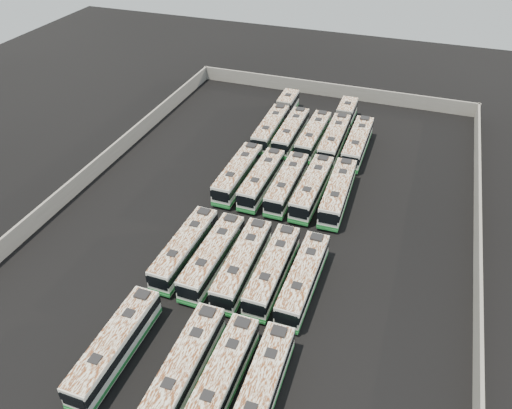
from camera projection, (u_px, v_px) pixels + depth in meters
name	position (u px, v px, depth m)	size (l,w,h in m)	color
ground	(257.00, 227.00, 54.03)	(140.00, 140.00, 0.00)	black
perimeter_wall	(257.00, 219.00, 53.38)	(45.20, 73.20, 2.20)	slate
bus_front_far_left	(115.00, 346.00, 39.48)	(2.30, 10.79, 3.04)	silver
bus_front_center	(184.00, 368.00, 37.81)	(2.44, 10.99, 3.09)	silver
bus_front_right	(221.00, 379.00, 37.03)	(2.28, 10.75, 3.03)	silver
bus_front_far_right	(261.00, 390.00, 36.30)	(2.50, 10.81, 3.03)	silver
bus_midfront_far_left	(185.00, 248.00, 48.89)	(2.46, 10.82, 3.04)	silver
bus_midfront_left	(213.00, 257.00, 47.89)	(2.47, 10.94, 3.07)	silver
bus_midfront_center	(242.00, 264.00, 47.09)	(2.50, 11.05, 3.10)	silver
bus_midfront_right	(273.00, 270.00, 46.44)	(2.35, 10.83, 3.05)	silver
bus_midfront_far_right	(303.00, 278.00, 45.53)	(2.38, 10.83, 3.04)	silver
bus_midback_far_left	(238.00, 173.00, 59.82)	(2.41, 11.04, 3.10)	silver
bus_midback_left	(262.00, 179.00, 58.93)	(2.40, 10.76, 3.02)	silver
bus_midback_center	(287.00, 184.00, 58.11)	(2.29, 10.78, 3.04)	silver
bus_midback_right	(312.00, 188.00, 57.35)	(2.55, 11.13, 3.12)	silver
bus_midback_far_right	(338.00, 192.00, 56.59)	(2.62, 11.21, 3.14)	silver
bus_back_far_left	(277.00, 120.00, 71.41)	(2.62, 16.81, 3.04)	silver
bus_back_left	(291.00, 132.00, 68.39)	(2.35, 10.84, 3.05)	silver
bus_back_center	(313.00, 136.00, 67.50)	(2.45, 10.90, 3.06)	silver
bus_back_right	(339.00, 130.00, 68.85)	(2.52, 17.15, 3.10)	silver
bus_back_far_right	(357.00, 143.00, 65.80)	(2.38, 11.19, 3.15)	silver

